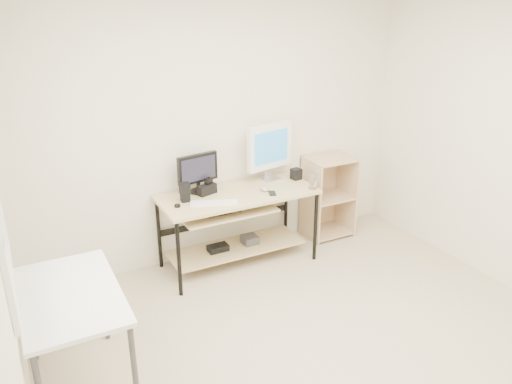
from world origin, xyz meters
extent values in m
cube|color=#BCAC90|center=(0.00, 0.00, -0.01)|extent=(4.00, 4.00, 0.01)
cube|color=silver|center=(0.00, 2.00, 1.30)|extent=(4.00, 0.01, 2.60)
cube|color=silver|center=(-2.00, 0.00, 1.30)|extent=(0.01, 4.00, 2.60)
cube|color=tan|center=(0.00, 1.66, 0.73)|extent=(1.50, 0.65, 0.03)
cube|color=tan|center=(-0.15, 1.60, 0.62)|extent=(0.90, 0.49, 0.02)
cube|color=tan|center=(0.00, 1.71, 0.15)|extent=(1.35, 0.46, 0.02)
cube|color=black|center=(-0.20, 1.60, 0.64)|extent=(0.33, 0.22, 0.01)
cylinder|color=black|center=(0.05, 1.55, 0.64)|extent=(0.14, 0.01, 0.01)
cube|color=#3D3D3F|center=(0.15, 1.71, 0.20)|extent=(0.15, 0.15, 0.08)
cube|color=black|center=(-0.20, 1.71, 0.19)|extent=(0.20, 0.12, 0.06)
cylinder|color=black|center=(-0.71, 1.37, 0.36)|extent=(0.04, 0.04, 0.72)
cylinder|color=black|center=(-0.71, 1.94, 0.36)|extent=(0.04, 0.04, 0.72)
cylinder|color=black|center=(0.71, 1.37, 0.36)|extent=(0.04, 0.04, 0.72)
cylinder|color=black|center=(0.71, 1.94, 0.36)|extent=(0.04, 0.04, 0.72)
cube|color=white|center=(-1.68, 0.60, 0.73)|extent=(0.60, 1.00, 0.03)
cylinder|color=#3D3D3F|center=(-1.94, 1.06, 0.36)|extent=(0.04, 0.04, 0.72)
cylinder|color=#3D3D3F|center=(-1.42, 0.14, 0.36)|extent=(0.04, 0.04, 0.72)
cylinder|color=#3D3D3F|center=(-1.42, 1.06, 0.36)|extent=(0.04, 0.04, 0.72)
cube|color=tan|center=(0.91, 1.78, 0.45)|extent=(0.02, 0.40, 0.90)
cube|color=tan|center=(1.39, 1.78, 0.45)|extent=(0.02, 0.40, 0.90)
cube|color=tan|center=(1.15, 1.97, 0.45)|extent=(0.50, 0.02, 0.90)
cube|color=tan|center=(1.15, 1.78, 0.04)|extent=(0.46, 0.38, 0.02)
cube|color=tan|center=(1.15, 1.78, 0.45)|extent=(0.46, 0.38, 0.02)
cube|color=tan|center=(1.15, 1.78, 0.88)|extent=(0.46, 0.38, 0.02)
cylinder|color=black|center=(-0.32, 1.85, 0.76)|extent=(0.17, 0.17, 0.02)
cylinder|color=black|center=(-0.32, 1.85, 0.81)|extent=(0.04, 0.04, 0.09)
cube|color=black|center=(-0.32, 1.85, 0.99)|extent=(0.41, 0.11, 0.27)
cube|color=black|center=(-0.32, 1.82, 0.99)|extent=(0.35, 0.06, 0.22)
cube|color=silver|center=(0.45, 1.84, 0.76)|extent=(0.19, 0.17, 0.02)
cylinder|color=silver|center=(0.45, 1.84, 0.82)|extent=(0.05, 0.05, 0.11)
cube|color=white|center=(0.45, 1.84, 1.10)|extent=(0.54, 0.17, 0.45)
cube|color=#2B81BE|center=(0.45, 1.81, 1.10)|extent=(0.45, 0.10, 0.36)
cube|color=white|center=(-0.30, 1.52, 0.76)|extent=(0.44, 0.27, 0.01)
ellipsoid|color=#B2B2B8|center=(0.26, 1.60, 0.77)|extent=(0.09, 0.13, 0.04)
cube|color=black|center=(-0.27, 1.76, 0.80)|extent=(0.20, 0.14, 0.09)
cube|color=black|center=(-0.51, 1.69, 0.78)|extent=(0.08, 0.08, 0.07)
cube|color=black|center=(-0.51, 1.69, 0.87)|extent=(0.09, 0.09, 0.10)
cube|color=black|center=(0.69, 1.73, 0.81)|extent=(0.10, 0.10, 0.11)
cube|color=black|center=(-0.24, 1.79, 0.82)|extent=(0.09, 0.07, 0.15)
cylinder|color=black|center=(-0.62, 1.60, 0.76)|extent=(0.07, 0.07, 0.02)
cube|color=black|center=(0.28, 1.49, 0.75)|extent=(0.10, 0.13, 0.01)
cylinder|color=#AE7F4E|center=(0.69, 1.42, 0.75)|extent=(0.10, 0.10, 0.01)
cylinder|color=white|center=(0.69, 1.42, 0.83)|extent=(0.08, 0.08, 0.15)
camera|label=1|loc=(-1.88, -2.32, 2.48)|focal=35.00mm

